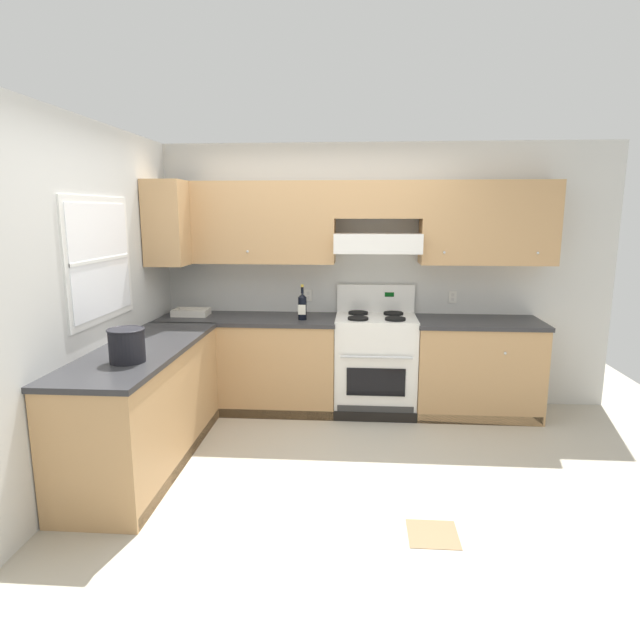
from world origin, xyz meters
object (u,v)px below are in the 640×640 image
at_px(stove, 375,363).
at_px(wine_bottle, 302,306).
at_px(bowl, 191,313).
at_px(bucket, 127,345).

bearing_deg(stove, wine_bottle, -172.28).
height_order(stove, wine_bottle, wine_bottle).
bearing_deg(bowl, wine_bottle, -6.52).
xyz_separation_m(wine_bottle, bowl, (-1.10, 0.13, -0.11)).
bearing_deg(bowl, stove, -1.03).
height_order(bowl, bucket, bucket).
relative_size(bowl, bucket, 1.36).
bearing_deg(bucket, bowl, 93.04).
relative_size(stove, bowl, 3.54).
distance_m(wine_bottle, bowl, 1.11).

